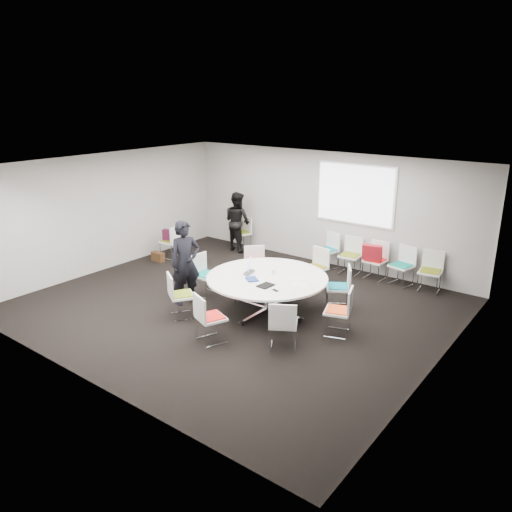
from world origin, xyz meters
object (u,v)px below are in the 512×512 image
Objects in this scene: chair_ring_c at (315,275)px; chair_ring_e at (206,282)px; chair_back_e at (429,279)px; chair_ring_b at (338,295)px; chair_spare_left at (172,248)px; laptop at (251,273)px; chair_ring_d at (255,274)px; cup at (273,271)px; chair_back_c at (375,268)px; brown_bag at (158,257)px; chair_ring_f at (181,304)px; chair_back_d at (401,273)px; person_main at (185,263)px; chair_back_b at (350,263)px; chair_back_a at (327,257)px; maroon_bag at (170,235)px; chair_ring_g at (211,327)px; chair_ring_h at (283,333)px; chair_ring_a at (338,320)px; person_back at (237,221)px; conference_table at (267,285)px; chair_person_back at (241,239)px.

chair_ring_e is (-1.64, -1.79, 0.00)m from chair_ring_c.
chair_ring_b is at bearing 53.21° from chair_back_e.
laptop is at bearing -112.73° from chair_spare_left.
cup is (1.02, -0.75, 0.50)m from chair_ring_d.
chair_back_c is 2.96m from cup.
brown_bag is (-4.98, -2.17, -0.16)m from chair_back_c.
chair_ring_e and chair_spare_left have the same top height.
chair_ring_d is at bearing 119.55° from chair_ring_f.
chair_ring_c is at bearing 24.52° from chair_back_e.
chair_back_d is 2.61× the size of laptop.
chair_back_e is 5.26m from person_main.
chair_back_d reaches higher than laptop.
person_main is (-1.86, -3.61, 0.59)m from chair_back_b.
chair_back_a is 4.07m from maroon_bag.
chair_ring_g is 9.78× the size of cup.
person_main is at bearing 58.02° from chair_back_b.
chair_ring_a is at bearing 34.09° from chair_ring_h.
chair_ring_f and chair_spare_left have the same top height.
chair_ring_e is at bearing -28.49° from maroon_bag.
brown_bag is (-4.35, -2.14, -0.16)m from chair_back_b.
maroon_bag is (-3.65, -1.76, 0.34)m from chair_back_a.
chair_ring_c is 0.55× the size of person_back.
chair_ring_e is 2.78m from chair_spare_left.
chair_ring_b is at bearing 106.15° from chair_back_b.
chair_spare_left is at bearing -116.26° from chair_ring_e.
chair_ring_c reaches higher than cup.
conference_table is 4.28m from chair_person_back.
person_back is (-2.70, -0.17, 0.53)m from chair_back_a.
person_main is (1.48, -3.64, 0.59)m from chair_person_back.
chair_back_c is at bearing -114.14° from chair_ring_c.
chair_back_b is 1.26m from chair_back_d.
chair_back_e reaches higher than conference_table.
chair_back_a and chair_back_b have the same top height.
chair_ring_h is 4.10m from chair_back_b.
chair_back_c and chair_back_e have the same top height.
person_main is (-0.54, -1.62, 0.59)m from chair_ring_d.
chair_back_c is 1.00× the size of chair_back_d.
chair_ring_d is (-2.61, 1.01, 0.00)m from chair_ring_a.
chair_back_a is 0.55× the size of person_back.
chair_back_b is (-0.81, 4.02, 0.00)m from chair_ring_h.
maroon_bag is at bearing 55.64° from chair_ring_b.
chair_back_c reaches higher than brown_bag.
conference_table is at bearing -11.40° from brown_bag.
chair_spare_left reaches higher than brown_bag.
chair_ring_b and chair_person_back have the same top height.
chair_ring_h is 1.83m from laptop.
chair_ring_c is at bearing 54.80° from chair_back_d.
person_back reaches higher than conference_table.
conference_table is 2.68× the size of chair_ring_g.
chair_ring_h is (0.06, -2.04, 0.00)m from chair_ring_b.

